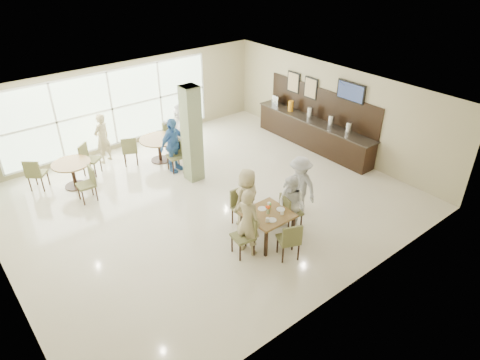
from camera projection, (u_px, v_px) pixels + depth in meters
ground at (207, 200)px, 11.60m from camera, size 10.00×10.00×0.00m
room_shell at (204, 143)px, 10.74m from camera, size 10.00×10.00×10.00m
window_bank at (112, 109)px, 13.63m from camera, size 7.00×0.04×7.00m
column at (192, 135)px, 11.92m from camera, size 0.45×0.45×2.80m
main_table at (268, 217)px, 9.79m from camera, size 0.99×0.99×0.75m
round_table_left at (72, 169)px, 11.95m from camera, size 1.05×1.05×0.75m
round_table_right at (159, 143)px, 13.30m from camera, size 1.17×1.17×0.75m
chairs_main_table at (266, 223)px, 9.87m from camera, size 2.04×2.10×0.95m
chairs_table_left at (72, 172)px, 11.95m from camera, size 2.13×2.01×0.95m
chairs_table_right at (160, 147)px, 13.34m from camera, size 2.15×1.83×0.95m
tabletop_clutter at (269, 211)px, 9.72m from camera, size 0.75×0.68×0.21m
buffet_counter at (313, 131)px, 14.20m from camera, size 0.64×4.70×1.95m
wall_tv at (351, 92)px, 12.78m from camera, size 0.06×1.00×0.58m
framed_art_a at (311, 88)px, 14.01m from camera, size 0.05×0.55×0.70m
framed_art_b at (293, 82)px, 14.55m from camera, size 0.05×0.55×0.70m
teen_left at (248, 222)px, 9.34m from camera, size 0.57×0.69×1.64m
teen_far at (247, 198)px, 10.27m from camera, size 0.81×0.53×1.53m
teen_right at (291, 205)px, 10.06m from camera, size 0.67×0.80×1.47m
teen_standing at (300, 185)px, 10.78m from camera, size 0.63×1.03×1.55m
adult_a at (173, 145)px, 12.62m from camera, size 1.10×0.82×1.68m
adult_b at (181, 129)px, 13.59m from camera, size 0.85×1.65×1.71m
adult_standing at (102, 138)px, 13.13m from camera, size 0.69×0.59×1.59m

